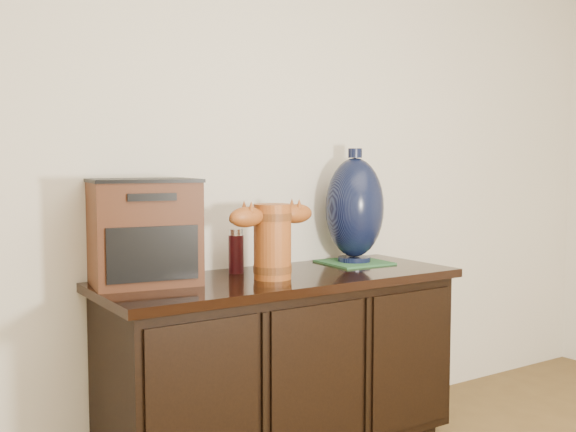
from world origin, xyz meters
TOP-DOWN VIEW (x-y plane):
  - sideboard at (0.00, 2.23)m, footprint 1.46×0.56m
  - terracotta_vessel at (-0.07, 2.18)m, footprint 0.41×0.17m
  - tv_radio at (-0.52, 2.35)m, footprint 0.43×0.37m
  - green_mat at (0.45, 2.33)m, footprint 0.28×0.28m
  - lamp_base at (0.45, 2.33)m, footprint 0.27×0.27m
  - spray_can at (-0.12, 2.37)m, footprint 0.06×0.06m

SIDE VIEW (x-z plane):
  - sideboard at x=0.00m, z-range 0.01..0.76m
  - green_mat at x=0.45m, z-range 0.76..0.76m
  - spray_can at x=-0.12m, z-range 0.75..0.93m
  - terracotta_vessel at x=-0.07m, z-range 0.77..1.06m
  - tv_radio at x=-0.52m, z-range 0.75..1.14m
  - lamp_base at x=0.45m, z-range 0.75..1.25m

